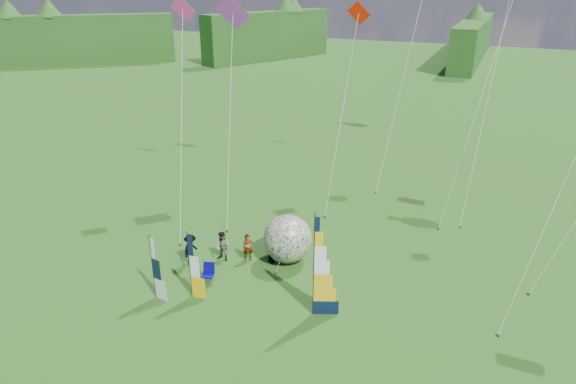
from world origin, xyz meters
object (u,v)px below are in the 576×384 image
at_px(spectator_a, 248,248).
at_px(bol_inflatable, 288,239).
at_px(spectator_b, 223,247).
at_px(kite_whale, 497,56).
at_px(camp_chair, 208,274).
at_px(feather_banner_main, 314,268).
at_px(side_banner_far, 153,268).
at_px(spectator_d, 271,251).
at_px(spectator_c, 191,250).
at_px(side_banner_left, 190,266).

bearing_deg(spectator_a, bol_inflatable, -12.62).
xyz_separation_m(spectator_b, kite_whale, (12.22, 15.18, 9.11)).
distance_m(spectator_a, camp_chair, 3.06).
bearing_deg(feather_banner_main, kite_whale, 48.95).
xyz_separation_m(side_banner_far, spectator_d, (3.90, 5.28, -0.91)).
xyz_separation_m(side_banner_far, bol_inflatable, (4.63, 5.92, -0.32)).
bearing_deg(feather_banner_main, spectator_b, 134.51).
xyz_separation_m(spectator_b, camp_chair, (0.48, -2.37, -0.32)).
bearing_deg(kite_whale, camp_chair, -128.90).
height_order(spectator_c, camp_chair, spectator_c).
distance_m(side_banner_left, side_banner_far, 1.82).
xyz_separation_m(feather_banner_main, spectator_c, (-7.84, 1.60, -1.67)).
height_order(spectator_a, spectator_c, spectator_c).
bearing_deg(bol_inflatable, spectator_b, -156.38).
relative_size(feather_banner_main, spectator_c, 2.83).
distance_m(spectator_a, spectator_b, 1.41).
bearing_deg(camp_chair, spectator_a, 57.71).
height_order(feather_banner_main, spectator_b, feather_banner_main).
height_order(side_banner_far, camp_chair, side_banner_far).
distance_m(side_banner_left, spectator_c, 3.30).
height_order(side_banner_left, spectator_a, side_banner_left).
xyz_separation_m(side_banner_left, spectator_a, (0.94, 4.27, -0.97)).
height_order(side_banner_far, spectator_b, side_banner_far).
relative_size(camp_chair, kite_whale, 0.06).
relative_size(feather_banner_main, spectator_b, 2.94).
distance_m(spectator_d, camp_chair, 3.84).
height_order(feather_banner_main, spectator_c, feather_banner_main).
relative_size(spectator_a, spectator_b, 0.92).
bearing_deg(spectator_d, spectator_a, 42.06).
bearing_deg(spectator_c, spectator_d, -67.71).
distance_m(feather_banner_main, spectator_a, 6.32).
xyz_separation_m(spectator_b, spectator_d, (2.61, 0.82, -0.10)).
distance_m(side_banner_left, spectator_a, 4.48).
distance_m(feather_banner_main, side_banner_left, 6.22).
height_order(side_banner_far, spectator_d, side_banner_far).
height_order(side_banner_far, spectator_c, side_banner_far).
distance_m(feather_banner_main, spectator_b, 7.16).
relative_size(feather_banner_main, spectator_d, 3.32).
bearing_deg(kite_whale, feather_banner_main, -113.10).
distance_m(side_banner_left, spectator_b, 3.83).
distance_m(spectator_d, kite_whale, 19.58).
bearing_deg(spectator_a, feather_banner_main, -68.25).
xyz_separation_m(bol_inflatable, spectator_b, (-3.33, -1.46, -0.48)).
height_order(spectator_a, camp_chair, spectator_a).
bearing_deg(spectator_a, camp_chair, -141.58).
bearing_deg(side_banner_far, side_banner_left, 35.42).
bearing_deg(bol_inflatable, side_banner_far, -128.02).
distance_m(side_banner_left, kite_whale, 23.77).
bearing_deg(feather_banner_main, spectator_c, 145.41).
xyz_separation_m(bol_inflatable, spectator_a, (-2.04, -0.89, -0.55)).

